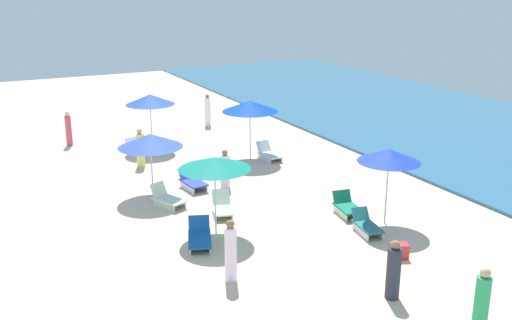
{
  "coord_description": "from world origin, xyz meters",
  "views": [
    {
      "loc": [
        18.96,
        -0.76,
        7.67
      ],
      "look_at": [
        0.38,
        8.66,
        1.24
      ],
      "focal_mm": 41.6,
      "sensor_mm": 36.0,
      "label": 1
    }
  ],
  "objects_px": {
    "umbrella_0": "(150,99)",
    "beachgoer_6": "(68,129)",
    "lounge_chair_4_0": "(347,207)",
    "umbrella_1": "(250,106)",
    "umbrella_3": "(215,163)",
    "beachgoer_5": "(482,303)",
    "lounge_chair_3_1": "(222,207)",
    "beachgoer_4": "(393,272)",
    "lounge_chair_3_0": "(200,237)",
    "lounge_chair_4_1": "(366,225)",
    "beachgoer_3": "(208,111)",
    "lounge_chair_1_0": "(269,154)",
    "lounge_chair_2_0": "(192,182)",
    "cooler_box_0": "(399,251)",
    "umbrella_2": "(150,140)",
    "lounge_chair_2_1": "(167,199)",
    "umbrella_4": "(389,155)",
    "beachgoer_1": "(225,170)",
    "beachgoer_0": "(140,149)",
    "lounge_chair_0_0": "(136,148)"
  },
  "relations": [
    {
      "from": "umbrella_1",
      "to": "lounge_chair_4_1",
      "type": "height_order",
      "value": "umbrella_1"
    },
    {
      "from": "umbrella_1",
      "to": "lounge_chair_4_0",
      "type": "bearing_deg",
      "value": 0.37
    },
    {
      "from": "lounge_chair_0_0",
      "to": "cooler_box_0",
      "type": "xyz_separation_m",
      "value": [
        13.87,
        3.71,
        -0.01
      ]
    },
    {
      "from": "cooler_box_0",
      "to": "lounge_chair_3_1",
      "type": "bearing_deg",
      "value": 144.91
    },
    {
      "from": "umbrella_4",
      "to": "beachgoer_1",
      "type": "xyz_separation_m",
      "value": [
        -5.45,
        -3.25,
        -1.61
      ]
    },
    {
      "from": "umbrella_0",
      "to": "lounge_chair_1_0",
      "type": "distance_m",
      "value": 6.03
    },
    {
      "from": "lounge_chair_2_1",
      "to": "lounge_chair_4_0",
      "type": "relative_size",
      "value": 1.08
    },
    {
      "from": "beachgoer_5",
      "to": "umbrella_2",
      "type": "bearing_deg",
      "value": 39.54
    },
    {
      "from": "beachgoer_0",
      "to": "cooler_box_0",
      "type": "xyz_separation_m",
      "value": [
        11.72,
        4.09,
        -0.54
      ]
    },
    {
      "from": "lounge_chair_0_0",
      "to": "beachgoer_6",
      "type": "relative_size",
      "value": 0.81
    },
    {
      "from": "lounge_chair_4_1",
      "to": "lounge_chair_3_1",
      "type": "bearing_deg",
      "value": 145.4
    },
    {
      "from": "lounge_chair_3_0",
      "to": "beachgoer_4",
      "type": "height_order",
      "value": "beachgoer_4"
    },
    {
      "from": "umbrella_3",
      "to": "lounge_chair_4_1",
      "type": "height_order",
      "value": "umbrella_3"
    },
    {
      "from": "lounge_chair_3_1",
      "to": "beachgoer_4",
      "type": "xyz_separation_m",
      "value": [
        6.91,
        1.58,
        0.47
      ]
    },
    {
      "from": "beachgoer_5",
      "to": "umbrella_0",
      "type": "bearing_deg",
      "value": 28.0
    },
    {
      "from": "umbrella_0",
      "to": "beachgoer_6",
      "type": "distance_m",
      "value": 4.36
    },
    {
      "from": "umbrella_2",
      "to": "lounge_chair_2_0",
      "type": "relative_size",
      "value": 1.66
    },
    {
      "from": "umbrella_1",
      "to": "lounge_chair_1_0",
      "type": "height_order",
      "value": "umbrella_1"
    },
    {
      "from": "umbrella_0",
      "to": "lounge_chair_3_1",
      "type": "distance_m",
      "value": 9.1
    },
    {
      "from": "umbrella_2",
      "to": "beachgoer_5",
      "type": "height_order",
      "value": "umbrella_2"
    },
    {
      "from": "lounge_chair_3_1",
      "to": "beachgoer_5",
      "type": "height_order",
      "value": "beachgoer_5"
    },
    {
      "from": "lounge_chair_3_0",
      "to": "beachgoer_5",
      "type": "bearing_deg",
      "value": -41.58
    },
    {
      "from": "lounge_chair_3_0",
      "to": "lounge_chair_4_1",
      "type": "relative_size",
      "value": 1.17
    },
    {
      "from": "lounge_chair_4_0",
      "to": "beachgoer_5",
      "type": "xyz_separation_m",
      "value": [
        7.14,
        -1.47,
        0.5
      ]
    },
    {
      "from": "umbrella_0",
      "to": "lounge_chair_4_0",
      "type": "bearing_deg",
      "value": 17.64
    },
    {
      "from": "umbrella_3",
      "to": "beachgoer_3",
      "type": "distance_m",
      "value": 14.14
    },
    {
      "from": "lounge_chair_2_0",
      "to": "cooler_box_0",
      "type": "relative_size",
      "value": 2.79
    },
    {
      "from": "lounge_chair_4_0",
      "to": "beachgoer_4",
      "type": "bearing_deg",
      "value": -103.92
    },
    {
      "from": "umbrella_1",
      "to": "beachgoer_3",
      "type": "height_order",
      "value": "umbrella_1"
    },
    {
      "from": "umbrella_2",
      "to": "lounge_chair_3_1",
      "type": "relative_size",
      "value": 1.71
    },
    {
      "from": "umbrella_1",
      "to": "umbrella_3",
      "type": "relative_size",
      "value": 1.05
    },
    {
      "from": "lounge_chair_4_1",
      "to": "beachgoer_3",
      "type": "distance_m",
      "value": 15.32
    },
    {
      "from": "lounge_chair_2_0",
      "to": "beachgoer_5",
      "type": "height_order",
      "value": "beachgoer_5"
    },
    {
      "from": "umbrella_3",
      "to": "beachgoer_4",
      "type": "bearing_deg",
      "value": 22.58
    },
    {
      "from": "beachgoer_5",
      "to": "beachgoer_6",
      "type": "relative_size",
      "value": 1.0
    },
    {
      "from": "beachgoer_1",
      "to": "beachgoer_4",
      "type": "bearing_deg",
      "value": -103.25
    },
    {
      "from": "lounge_chair_0_0",
      "to": "umbrella_3",
      "type": "xyz_separation_m",
      "value": [
        9.87,
        -0.25,
        2.05
      ]
    },
    {
      "from": "lounge_chair_0_0",
      "to": "lounge_chair_3_0",
      "type": "height_order",
      "value": "lounge_chair_3_0"
    },
    {
      "from": "umbrella_4",
      "to": "beachgoer_6",
      "type": "bearing_deg",
      "value": -152.48
    },
    {
      "from": "lounge_chair_2_1",
      "to": "beachgoer_6",
      "type": "bearing_deg",
      "value": 75.93
    },
    {
      "from": "umbrella_2",
      "to": "cooler_box_0",
      "type": "height_order",
      "value": "umbrella_2"
    },
    {
      "from": "umbrella_2",
      "to": "umbrella_3",
      "type": "distance_m",
      "value": 4.17
    },
    {
      "from": "lounge_chair_0_0",
      "to": "cooler_box_0",
      "type": "relative_size",
      "value": 2.68
    },
    {
      "from": "lounge_chair_3_1",
      "to": "lounge_chair_0_0",
      "type": "bearing_deg",
      "value": 110.96
    },
    {
      "from": "beachgoer_1",
      "to": "beachgoer_4",
      "type": "relative_size",
      "value": 0.97
    },
    {
      "from": "umbrella_1",
      "to": "beachgoer_5",
      "type": "relative_size",
      "value": 1.57
    },
    {
      "from": "cooler_box_0",
      "to": "beachgoer_5",
      "type": "bearing_deg",
      "value": -79.73
    },
    {
      "from": "umbrella_0",
      "to": "umbrella_1",
      "type": "xyz_separation_m",
      "value": [
        3.48,
        3.37,
        0.02
      ]
    },
    {
      "from": "umbrella_1",
      "to": "beachgoer_5",
      "type": "height_order",
      "value": "umbrella_1"
    },
    {
      "from": "umbrella_0",
      "to": "beachgoer_1",
      "type": "distance_m",
      "value": 6.73
    }
  ]
}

